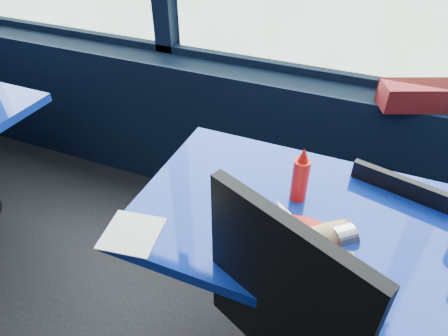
# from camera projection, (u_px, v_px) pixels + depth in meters

# --- Properties ---
(window_sill) EXTENTS (5.00, 0.26, 0.80)m
(window_sill) POSITION_uv_depth(u_px,v_px,m) (291.00, 146.00, 2.20)
(window_sill) COLOR black
(window_sill) RESTS_ON ground
(near_table) EXTENTS (1.20, 0.70, 0.75)m
(near_table) POSITION_uv_depth(u_px,v_px,m) (314.00, 258.00, 1.37)
(near_table) COLOR black
(near_table) RESTS_ON ground
(chair_near_back) EXTENTS (0.45, 0.45, 0.82)m
(chair_near_back) POSITION_uv_depth(u_px,v_px,m) (377.00, 229.00, 1.61)
(chair_near_back) COLOR black
(chair_near_back) RESTS_ON ground
(planter_box) EXTENTS (0.54, 0.33, 0.11)m
(planter_box) POSITION_uv_depth(u_px,v_px,m) (444.00, 95.00, 1.70)
(planter_box) COLOR maroon
(planter_box) RESTS_ON window_sill
(food_basket) EXTENTS (0.31, 0.31, 0.10)m
(food_basket) POSITION_uv_depth(u_px,v_px,m) (305.00, 243.00, 1.13)
(food_basket) COLOR red
(food_basket) RESTS_ON near_table
(ketchup_bottle) EXTENTS (0.05, 0.05, 0.20)m
(ketchup_bottle) POSITION_uv_depth(u_px,v_px,m) (300.00, 177.00, 1.28)
(ketchup_bottle) COLOR red
(ketchup_bottle) RESTS_ON near_table
(napkin) EXTENTS (0.19, 0.19, 0.00)m
(napkin) POSITION_uv_depth(u_px,v_px,m) (132.00, 233.00, 1.21)
(napkin) COLOR white
(napkin) RESTS_ON near_table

